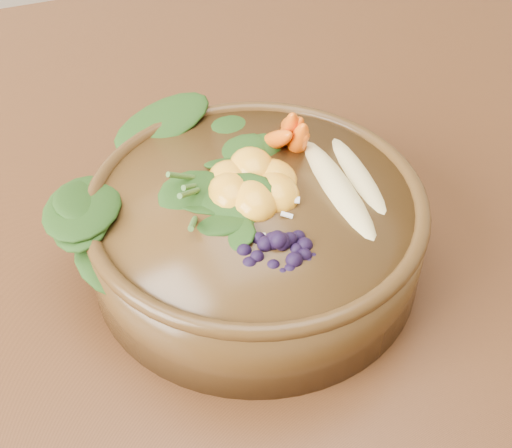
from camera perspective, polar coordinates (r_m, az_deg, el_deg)
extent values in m
cylinder|color=#331C0C|center=(1.41, 17.68, 5.20)|extent=(0.07, 0.07, 0.71)
cube|color=#563118|center=(0.65, -10.28, -0.87)|extent=(1.60, 0.90, 0.04)
cylinder|color=#493116|center=(0.56, 0.00, -0.74)|extent=(0.29, 0.29, 0.07)
ellipsoid|color=#E0CC84|center=(0.56, 8.25, 4.81)|extent=(0.03, 0.14, 0.02)
ellipsoid|color=#E0CC84|center=(0.55, 6.66, 4.10)|extent=(0.03, 0.14, 0.02)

